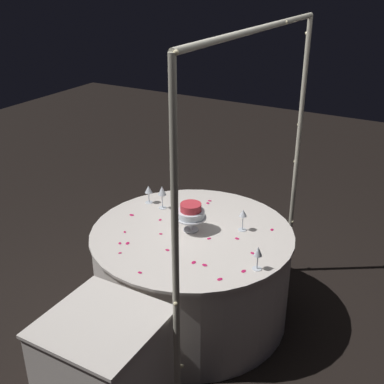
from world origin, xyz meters
The scene contains 31 objects.
ground_plane centered at (0.00, 0.00, 0.00)m, with size 12.00×12.00×0.00m, color black.
decorative_arch centered at (0.00, 0.43, 1.38)m, with size 1.90×0.06×2.14m.
main_table centered at (0.00, 0.00, 0.36)m, with size 1.44×1.44×0.72m.
side_table centered at (1.12, 0.09, 0.39)m, with size 0.59×0.59×0.77m.
tiered_cake centered at (-0.01, -0.02, 0.86)m, with size 0.22×0.22×0.21m.
wine_glass_0 centered at (-0.21, -0.38, 0.86)m, with size 0.06×0.06×0.19m.
wine_glass_1 centered at (-0.24, -0.53, 0.83)m, with size 0.06×0.06×0.15m.
wine_glass_2 centered at (-0.20, 0.30, 0.84)m, with size 0.06×0.06×0.16m.
wine_glass_3 centered at (0.21, 0.58, 0.84)m, with size 0.06×0.06×0.16m.
rose_petal_0 centered at (0.01, -0.52, 0.72)m, with size 0.04×0.03×0.00m, color #C61951.
rose_petal_1 centered at (0.03, 0.15, 0.72)m, with size 0.03×0.02×0.00m, color #C61951.
rose_petal_2 centered at (-0.04, -0.29, 0.72)m, with size 0.03×0.02×0.00m, color #C61951.
rose_petal_3 centered at (0.33, 0.28, 0.72)m, with size 0.04×0.03×0.00m, color #C61951.
rose_petal_4 centered at (-0.30, 0.48, 0.72)m, with size 0.03×0.02×0.00m, color #C61951.
rose_petal_5 centered at (0.30, -0.02, 0.72)m, with size 0.03×0.02×0.00m, color #C61951.
rose_petal_6 centered at (0.14, -0.17, 0.72)m, with size 0.03×0.02×0.00m, color #C61951.
rose_petal_7 centered at (-0.19, -0.20, 0.72)m, with size 0.03×0.02×0.00m, color #C61951.
rose_petal_8 centered at (0.06, 0.49, 0.72)m, with size 0.03×0.02×0.00m, color #C61951.
rose_petal_9 centered at (-0.12, -0.10, 0.72)m, with size 0.04×0.03×0.00m, color #C61951.
rose_petal_10 centered at (0.24, -0.41, 0.72)m, with size 0.03×0.02×0.00m, color #C61951.
rose_petal_11 centered at (0.34, 0.21, 0.72)m, with size 0.04×0.03×0.00m, color #C61951.
rose_petal_12 centered at (0.60, -0.03, 0.72)m, with size 0.03×0.02×0.00m, color #C61951.
rose_petal_13 centered at (-0.50, -0.12, 0.72)m, with size 0.03×0.02×0.00m, color #C61951.
rose_petal_14 centered at (-0.07, 0.32, 0.72)m, with size 0.04×0.02×0.00m, color #C61951.
rose_petal_15 centered at (0.48, -0.27, 0.72)m, with size 0.02×0.02×0.00m, color #C61951.
rose_petal_16 centered at (-0.46, -0.12, 0.72)m, with size 0.03×0.02×0.00m, color #C61951.
rose_petal_17 centered at (-0.19, -0.03, 0.72)m, with size 0.04×0.03×0.00m, color #C61951.
rose_petal_18 centered at (0.38, -0.35, 0.72)m, with size 0.03×0.02×0.00m, color #C61951.
rose_petal_19 centered at (0.36, -0.30, 0.72)m, with size 0.04×0.02×0.00m, color #C61951.
rose_petal_20 centered at (0.42, 0.43, 0.72)m, with size 0.04×0.03×0.00m, color #C61951.
rose_petal_21 centered at (0.28, 0.52, 0.72)m, with size 0.04×0.03×0.00m, color #C61951.
Camera 1 is at (2.65, 1.50, 2.44)m, focal length 46.03 mm.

